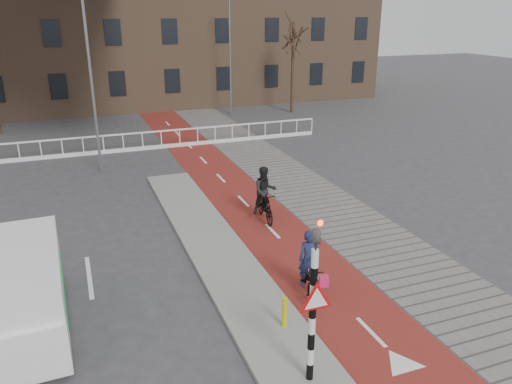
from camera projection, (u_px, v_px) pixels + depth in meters
name	position (u px, v px, depth m)	size (l,w,h in m)	color
ground	(294.00, 322.00, 12.01)	(120.00, 120.00, 0.00)	#38383A
bike_lane	(228.00, 185.00, 21.28)	(2.50, 60.00, 0.01)	maroon
sidewalk	(288.00, 178.00, 22.21)	(3.00, 60.00, 0.01)	slate
curb_island	(219.00, 253.00, 15.26)	(1.80, 16.00, 0.12)	gray
traffic_signal	(314.00, 298.00, 9.34)	(0.80, 0.80, 3.68)	black
bollard	(285.00, 312.00, 11.52)	(0.12, 0.12, 0.76)	#CEB80B
cyclist_near	(309.00, 273.00, 13.00)	(1.06, 1.78, 1.78)	black
cyclist_far	(265.00, 199.00, 17.50)	(0.90, 1.88, 1.97)	black
van	(22.00, 292.00, 11.38)	(1.91, 4.48, 1.90)	white
railing	(63.00, 152.00, 25.16)	(28.00, 0.10, 0.99)	silver
tree_right	(293.00, 68.00, 35.21)	(0.23, 0.23, 6.25)	#312016
streetlight_near	(91.00, 79.00, 21.42)	(0.12, 0.12, 8.46)	slate
streetlight_right	(230.00, 55.00, 34.25)	(0.12, 0.12, 8.22)	slate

